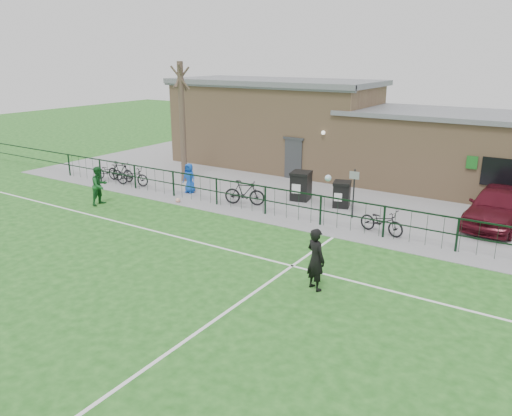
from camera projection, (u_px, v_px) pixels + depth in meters
The scene contains 21 objects.
ground at pixel (155, 300), 13.38m from camera, with size 90.00×90.00×0.00m, color #1D581A.
paving_strip at pixel (351, 190), 24.19m from camera, with size 34.00×13.00×0.02m, color gray.
pitch_line_touch at pixel (295, 222), 19.63m from camera, with size 28.00×0.10×0.01m, color white.
pitch_line_mid at pixel (240, 253), 16.58m from camera, with size 28.00×0.10×0.01m, color white.
pitch_line_perp at pixel (214, 321), 12.34m from camera, with size 0.10×16.00×0.01m, color white.
perimeter_fence at pixel (298, 206), 19.61m from camera, with size 28.00×0.10×1.20m, color black.
bare_tree at pixel (182, 123), 25.07m from camera, with size 0.30×0.30×6.00m, color #4A382D.
wheelie_bin_left at pixel (301, 187), 22.42m from camera, with size 0.79×0.90×1.20m, color black.
wheelie_bin_right at pixel (342, 195), 21.40m from camera, with size 0.67×0.77×1.02m, color black.
sign_post at pixel (354, 194), 19.77m from camera, with size 0.06×0.06×2.00m, color black.
car_maroon at pixel (497, 206), 18.97m from camera, with size 1.81×4.51×1.54m, color #4F0E19.
bicycle_a at pixel (109, 171), 26.04m from camera, with size 0.59×1.68×0.88m, color black.
bicycle_b at pixel (120, 171), 25.73m from camera, with size 0.48×1.70×1.02m, color black.
bicycle_c at pixel (132, 176), 24.90m from camera, with size 0.63×1.82×0.96m, color black.
bicycle_d at pixel (245, 193), 21.66m from camera, with size 0.51×1.80×1.08m, color black.
bicycle_e at pixel (382, 221), 18.19m from camera, with size 0.61×1.76×0.93m, color black.
spectator_child at pixel (189, 178), 23.53m from camera, with size 0.69×0.45×1.41m, color blue.
goalkeeper_kick at pixel (316, 257), 13.84m from camera, with size 1.78×3.83×2.45m.
outfield_player at pixel (100, 186), 21.68m from camera, with size 0.82×0.64×1.70m, color #195824.
ball_ground at pixel (178, 200), 22.15m from camera, with size 0.21×0.21×0.21m, color silver.
clubhouse at pixel (360, 135), 26.40m from camera, with size 24.25×5.40×4.96m.
Camera 1 is at (8.85, -8.62, 6.32)m, focal length 35.00 mm.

